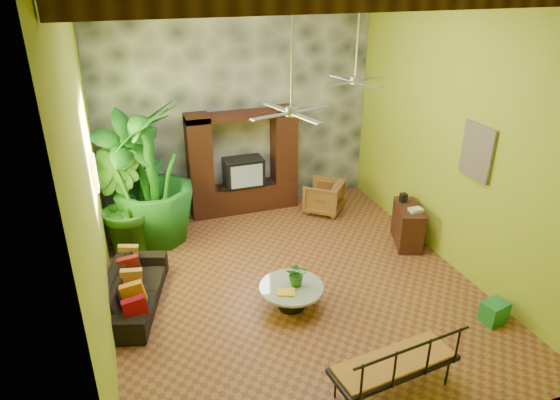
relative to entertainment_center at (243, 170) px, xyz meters
name	(u,v)px	position (x,y,z in m)	size (l,w,h in m)	color
ground	(292,284)	(0.00, -3.14, -0.97)	(7.00, 7.00, 0.00)	brown
back_wall	(237,97)	(0.00, 0.36, 1.53)	(6.00, 0.02, 5.00)	#A4B729
left_wall	(88,172)	(-3.00, -3.14, 1.53)	(0.02, 7.00, 5.00)	#A4B729
right_wall	(458,129)	(3.00, -3.14, 1.53)	(0.02, 7.00, 5.00)	#A4B729
stone_accent_wall	(237,98)	(0.00, 0.30, 1.53)	(5.98, 0.10, 4.98)	#393C40
entertainment_center	(243,170)	(0.00, 0.00, 0.00)	(2.40, 0.55, 2.30)	black
ceiling_fan_front	(292,97)	(-0.20, -3.54, 2.44)	(1.28, 1.28, 1.86)	#AAAAAF
ceiling_fan_back	(356,69)	(1.60, -1.94, 2.44)	(1.28, 1.28, 1.86)	#AAAAAF
wall_art_mask	(95,173)	(-2.96, -2.14, 1.13)	(0.06, 0.32, 0.55)	gold
wall_art_painting	(477,152)	(2.96, -3.74, 1.33)	(0.06, 0.70, 0.90)	#25668A
sofa	(133,289)	(-2.65, -2.84, -0.67)	(2.04, 0.80, 0.59)	black
wicker_armchair	(324,197)	(1.66, -0.69, -0.61)	(0.77, 0.79, 0.72)	#945E35
tall_plant_a	(133,179)	(-2.37, -0.59, 0.35)	(1.38, 0.94, 2.63)	#185C1F
tall_plant_b	(121,202)	(-2.65, -1.00, 0.07)	(1.14, 0.92, 2.07)	#245F19
tall_plant_c	(152,175)	(-2.01, -0.77, 0.44)	(1.57, 1.57, 2.81)	#1A631B
coffee_table	(291,294)	(-0.24, -3.73, -0.71)	(1.04, 1.04, 0.40)	black
centerpiece_plant	(297,274)	(-0.14, -3.71, -0.37)	(0.36, 0.31, 0.40)	#2A6A1C
yellow_tray	(286,292)	(-0.39, -3.88, -0.55)	(0.28, 0.20, 0.03)	yellow
iron_bench	(398,364)	(0.37, -5.90, -0.44)	(1.74, 0.79, 0.57)	black
side_console	(408,225)	(2.65, -2.53, -0.57)	(0.45, 0.99, 0.80)	#3C2013
green_bin	(494,312)	(2.62, -5.10, -0.80)	(0.39, 0.29, 0.34)	#1C6B33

